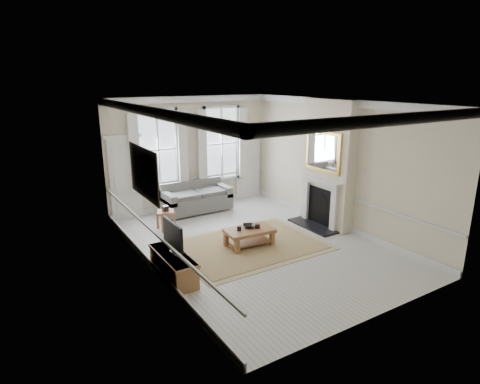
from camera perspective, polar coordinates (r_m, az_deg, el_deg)
floor at (r=9.82m, az=2.24°, el=-7.49°), size 7.20×7.20×0.00m
ceiling at (r=9.03m, az=2.48°, el=12.73°), size 7.20×7.20×0.00m
back_wall at (r=12.36m, az=-7.04°, el=5.55°), size 5.20×0.00×5.20m
left_wall at (r=8.16m, az=-12.97°, el=-0.14°), size 0.00×7.20×7.20m
right_wall at (r=10.91m, az=13.78°, el=3.83°), size 0.00×7.20×7.20m
window_left at (r=11.89m, az=-11.58°, el=5.91°), size 1.26×0.20×2.20m
window_right at (r=12.75m, az=-2.66°, el=6.88°), size 1.26×0.20×2.20m
door_left at (r=11.75m, az=-15.96°, el=1.76°), size 0.90×0.08×2.30m
door_right at (r=13.40m, az=1.11°, el=4.07°), size 0.90×0.08×2.30m
painting at (r=8.36m, az=-13.54°, el=2.69°), size 0.05×1.66×1.06m
chimney_breast at (r=10.93m, az=12.39°, el=3.93°), size 0.35×1.70×3.38m
hearth at (r=11.11m, az=10.29°, el=-4.76°), size 0.55×1.50×0.05m
fireplace at (r=11.02m, az=11.25°, el=-1.11°), size 0.21×1.45×1.33m
mirror at (r=10.72m, az=11.67°, el=5.65°), size 0.06×1.26×1.06m
sofa at (r=12.19m, az=-6.33°, el=-1.00°), size 2.02×0.98×0.90m
side_table at (r=10.80m, az=-10.52°, el=-3.21°), size 0.54×0.54×0.52m
rug at (r=9.76m, az=1.31°, el=-7.58°), size 3.50×2.60×0.02m
coffee_table at (r=9.63m, az=1.32°, el=-5.73°), size 1.20×0.77×0.43m
ceramic_pot_a at (r=9.49m, az=-0.11°, el=-5.18°), size 0.11×0.11×0.11m
ceramic_pot_b at (r=9.64m, az=2.49°, el=-4.90°), size 0.12×0.12×0.09m
bowl at (r=9.69m, az=1.25°, el=-4.85°), size 0.38×0.38×0.07m
tv_stand at (r=8.31m, az=-9.45°, el=-10.32°), size 0.47×1.45×0.52m
tv at (r=8.05m, az=-9.51°, el=-6.11°), size 0.08×0.90×0.68m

